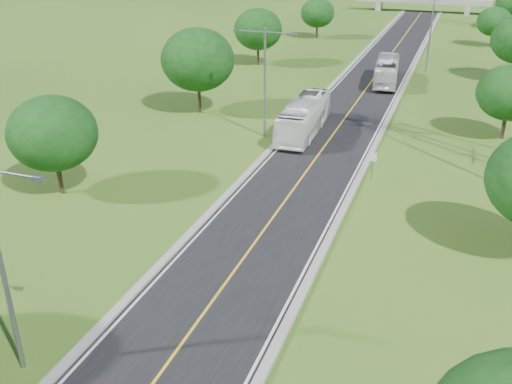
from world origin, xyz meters
TOP-DOWN VIEW (x-y plane):
  - ground at (0.00, 60.00)m, footprint 260.00×260.00m
  - road at (0.00, 66.00)m, footprint 8.00×150.00m
  - curb_left at (-4.25, 66.00)m, footprint 0.50×150.00m
  - curb_right at (4.25, 66.00)m, footprint 0.50×150.00m
  - speed_limit_sign at (5.20, 37.98)m, footprint 0.55×0.09m
  - overpass at (0.00, 140.00)m, footprint 30.00×3.00m
  - streetlight_mid_left at (-6.00, 45.00)m, footprint 5.90×0.25m
  - streetlight_far_right at (6.00, 78.00)m, footprint 5.90×0.25m
  - tree_lb at (-16.00, 28.00)m, footprint 6.30×6.30m
  - tree_lc at (-15.00, 50.00)m, footprint 7.56×7.56m
  - tree_ld at (-17.00, 74.00)m, footprint 6.72×6.72m
  - tree_le at (-14.50, 98.00)m, footprint 5.88×5.88m
  - tree_rc at (15.00, 52.00)m, footprint 5.88×5.88m
  - tree_re at (14.50, 100.00)m, footprint 5.46×5.46m
  - bus_outbound at (1.84, 69.09)m, footprint 3.70×11.41m
  - bus_inbound at (-2.74, 46.91)m, footprint 3.14×11.77m

SIDE VIEW (x-z plane):
  - ground at x=0.00m, z-range 0.00..0.00m
  - road at x=0.00m, z-range 0.00..0.06m
  - curb_left at x=-4.25m, z-range 0.00..0.22m
  - curb_right at x=4.25m, z-range 0.00..0.22m
  - speed_limit_sign at x=5.20m, z-range 0.40..2.80m
  - bus_outbound at x=1.84m, z-range 0.06..3.18m
  - bus_inbound at x=-2.74m, z-range 0.06..3.31m
  - overpass at x=0.00m, z-range 0.81..4.01m
  - tree_re at x=14.50m, z-range 0.85..7.20m
  - tree_le at x=-14.50m, z-range 0.91..7.75m
  - tree_rc at x=15.00m, z-range 0.91..7.75m
  - tree_lb at x=-16.00m, z-range 0.98..8.31m
  - tree_ld at x=-17.00m, z-range 1.05..8.86m
  - tree_lc at x=-15.00m, z-range 1.18..9.97m
  - streetlight_mid_left at x=-6.00m, z-range 0.94..10.94m
  - streetlight_far_right at x=6.00m, z-range 0.94..10.94m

